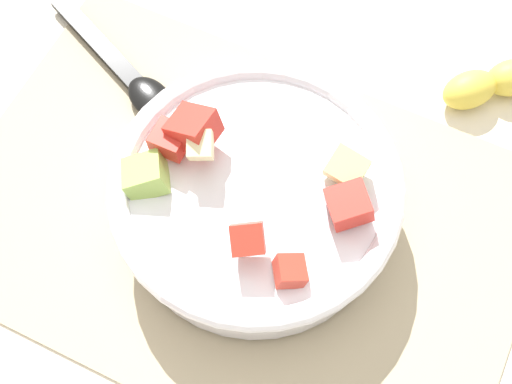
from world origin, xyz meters
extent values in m
plane|color=silver|center=(0.00, 0.00, 0.00)|extent=(2.40, 2.40, 0.00)
cube|color=tan|center=(0.00, 0.00, 0.00)|extent=(0.51, 0.35, 0.01)
cylinder|color=white|center=(0.01, 0.01, 0.04)|extent=(0.23, 0.23, 0.06)
torus|color=white|center=(0.01, 0.01, 0.07)|extent=(0.25, 0.25, 0.02)
cube|color=#BC3828|center=(0.03, -0.04, 0.09)|extent=(0.04, 0.04, 0.03)
cube|color=red|center=(0.09, 0.02, 0.08)|extent=(0.05, 0.05, 0.03)
cube|color=beige|center=(-0.04, 0.01, 0.09)|extent=(0.03, 0.03, 0.02)
cube|color=#9EC656|center=(-0.07, -0.02, 0.07)|extent=(0.05, 0.04, 0.04)
cube|color=red|center=(-0.07, 0.01, 0.08)|extent=(0.03, 0.03, 0.02)
cube|color=#BC3828|center=(0.07, -0.05, 0.07)|extent=(0.03, 0.03, 0.02)
cube|color=#E5D684|center=(0.08, 0.05, 0.08)|extent=(0.03, 0.04, 0.03)
cube|color=red|center=(-0.05, 0.02, 0.09)|extent=(0.04, 0.04, 0.04)
ellipsoid|color=black|center=(-0.13, 0.07, 0.01)|extent=(0.07, 0.06, 0.01)
cube|color=black|center=(-0.21, 0.11, 0.01)|extent=(0.14, 0.07, 0.01)
ellipsoid|color=yellow|center=(0.14, 0.21, 0.02)|extent=(0.06, 0.06, 0.04)
camera|label=1|loc=(0.12, -0.23, 0.61)|focal=51.03mm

